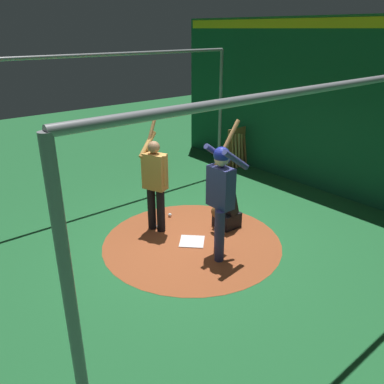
{
  "coord_description": "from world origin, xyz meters",
  "views": [
    {
      "loc": [
        3.82,
        4.6,
        3.45
      ],
      "look_at": [
        0.0,
        0.0,
        0.95
      ],
      "focal_mm": 36.62,
      "sensor_mm": 36.0,
      "label": 1
    }
  ],
  "objects": [
    {
      "name": "batter",
      "position": [
        -0.1,
        0.59,
        1.13
      ],
      "size": [
        0.68,
        0.49,
        2.17
      ],
      "color": "navy",
      "rests_on": "ground"
    },
    {
      "name": "dirt_circle",
      "position": [
        0.0,
        0.0,
        0.0
      ],
      "size": [
        3.1,
        3.1,
        0.01
      ],
      "primitive_type": "cylinder",
      "color": "#9E4C28",
      "rests_on": "ground"
    },
    {
      "name": "cage_frame",
      "position": [
        0.0,
        0.0,
        2.16
      ],
      "size": [
        6.42,
        5.44,
        3.02
      ],
      "color": "gray",
      "rests_on": "ground"
    },
    {
      "name": "visitor",
      "position": [
        0.2,
        -0.79,
        0.98
      ],
      "size": [
        0.54,
        0.6,
        2.06
      ],
      "rotation": [
        0.0,
        0.0,
        0.37
      ],
      "color": "black",
      "rests_on": "ground"
    },
    {
      "name": "baseball_1",
      "position": [
        0.17,
        -0.78,
        0.04
      ],
      "size": [
        0.07,
        0.07,
        0.07
      ],
      "primitive_type": "sphere",
      "color": "white",
      "rests_on": "dirt_circle"
    },
    {
      "name": "bat_rack",
      "position": [
        -3.67,
        -2.37,
        0.49
      ],
      "size": [
        0.94,
        0.18,
        1.05
      ],
      "color": "olive",
      "rests_on": "ground"
    },
    {
      "name": "ground_plane",
      "position": [
        0.0,
        0.0,
        0.0
      ],
      "size": [
        25.27,
        25.27,
        0.0
      ],
      "primitive_type": "plane",
      "color": "#216633"
    },
    {
      "name": "home_plate",
      "position": [
        0.0,
        0.0,
        0.01
      ],
      "size": [
        0.59,
        0.59,
        0.01
      ],
      "primitive_type": "cube",
      "rotation": [
        0.0,
        0.0,
        0.79
      ],
      "color": "white",
      "rests_on": "dirt_circle"
    },
    {
      "name": "baseball_0",
      "position": [
        -0.29,
        -1.04,
        0.04
      ],
      "size": [
        0.07,
        0.07,
        0.07
      ],
      "primitive_type": "sphere",
      "color": "white",
      "rests_on": "dirt_circle"
    },
    {
      "name": "catcher",
      "position": [
        -0.84,
        -0.04,
        0.37
      ],
      "size": [
        0.58,
        0.4,
        0.95
      ],
      "color": "black",
      "rests_on": "ground"
    },
    {
      "name": "back_wall",
      "position": [
        -3.92,
        0.0,
        1.87
      ],
      "size": [
        0.22,
        9.27,
        3.71
      ],
      "color": "#145133",
      "rests_on": "ground"
    }
  ]
}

